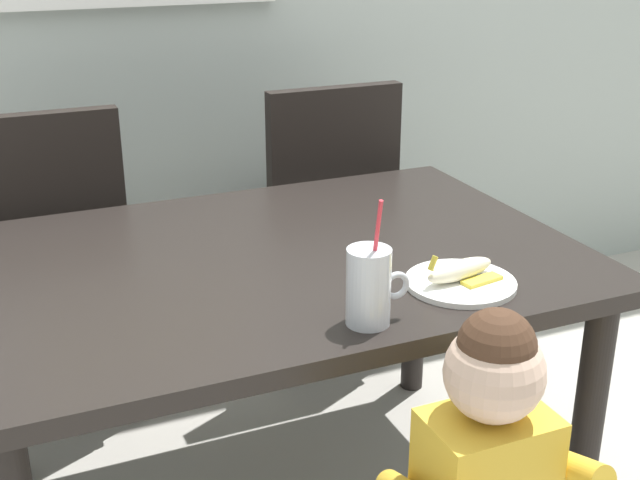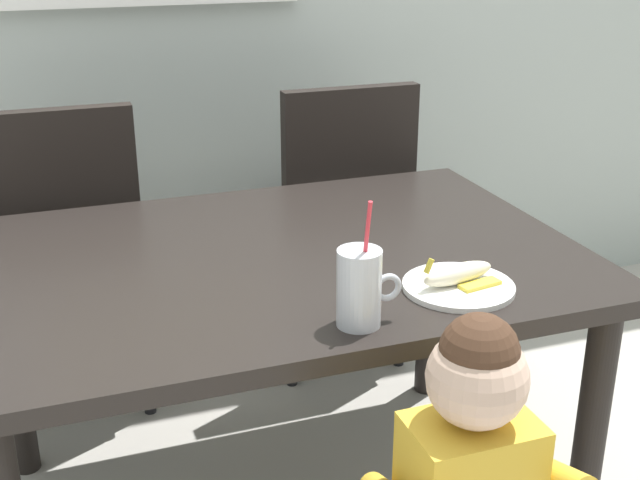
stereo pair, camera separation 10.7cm
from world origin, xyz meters
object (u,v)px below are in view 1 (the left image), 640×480
object	(u,v)px
milk_cup	(369,291)
dining_chair_right	(319,210)
snack_plate	(460,283)
peeled_banana	(461,271)
dining_table	(274,292)
toddler_standing	(486,473)
dining_chair_left	(48,251)

from	to	relation	value
milk_cup	dining_chair_right	bearing A→B (deg)	71.54
snack_plate	peeled_banana	bearing A→B (deg)	70.26
dining_chair_right	snack_plate	bearing A→B (deg)	84.02
dining_table	milk_cup	world-z (taller)	milk_cup
dining_chair_right	peeled_banana	size ratio (longest dim) A/B	5.48
milk_cup	snack_plate	world-z (taller)	milk_cup
milk_cup	toddler_standing	bearing A→B (deg)	-69.55
dining_chair_left	dining_table	bearing A→B (deg)	123.21
dining_table	peeled_banana	size ratio (longest dim) A/B	7.87
milk_cup	peeled_banana	bearing A→B (deg)	17.95
toddler_standing	dining_chair_left	bearing A→B (deg)	114.02
dining_chair_left	peeled_banana	distance (m)	1.23
toddler_standing	milk_cup	size ratio (longest dim) A/B	3.33
dining_chair_left	snack_plate	xyz separation A→B (m)	(0.74, -0.97, 0.18)
dining_chair_right	snack_plate	world-z (taller)	dining_chair_right
dining_chair_left	toddler_standing	xyz separation A→B (m)	(0.59, -1.32, -0.02)
dining_chair_left	peeled_banana	world-z (taller)	dining_chair_left
toddler_standing	milk_cup	distance (m)	0.38
dining_table	toddler_standing	bearing A→B (deg)	-76.99
toddler_standing	dining_chair_right	bearing A→B (deg)	79.15
dining_table	dining_chair_left	size ratio (longest dim) A/B	1.44
dining_table	dining_chair_left	world-z (taller)	dining_chair_left
milk_cup	snack_plate	xyz separation A→B (m)	(0.25, 0.08, -0.06)
dining_table	toddler_standing	size ratio (longest dim) A/B	1.64
dining_chair_right	peeled_banana	world-z (taller)	dining_chair_right
dining_table	toddler_standing	world-z (taller)	toddler_standing
milk_cup	snack_plate	bearing A→B (deg)	16.96
milk_cup	snack_plate	size ratio (longest dim) A/B	1.09
dining_table	milk_cup	size ratio (longest dim) A/B	5.48
dining_chair_right	peeled_banana	distance (m)	1.00
dining_chair_right	milk_cup	world-z (taller)	milk_cup
peeled_banana	dining_chair_right	bearing A→B (deg)	84.10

